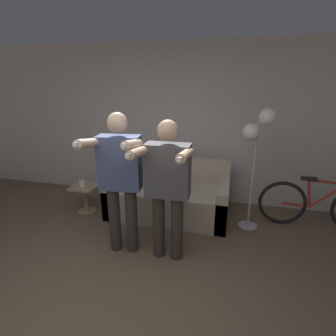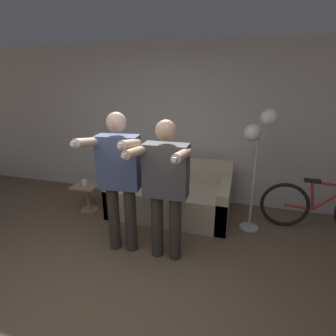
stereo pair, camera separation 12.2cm
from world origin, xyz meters
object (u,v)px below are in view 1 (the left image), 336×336
(couch, at_px, (169,197))
(side_table, at_px, (85,193))
(person_left, at_px, (120,175))
(floor_lamp, at_px, (258,134))
(cup, at_px, (82,184))
(person_right, at_px, (167,182))
(bicycle, at_px, (319,205))
(cat, at_px, (159,151))

(couch, bearing_deg, side_table, -168.73)
(person_left, xyz_separation_m, floor_lamp, (1.52, 0.95, 0.36))
(person_left, distance_m, cup, 1.35)
(couch, distance_m, person_right, 1.27)
(person_left, relative_size, cup, 18.40)
(couch, relative_size, floor_lamp, 1.08)
(floor_lamp, height_order, side_table, floor_lamp)
(person_right, bearing_deg, side_table, 152.14)
(couch, distance_m, person_left, 1.31)
(cup, xyz_separation_m, bicycle, (3.44, 0.39, -0.15))
(couch, relative_size, person_left, 1.07)
(cat, xyz_separation_m, cup, (-1.06, -0.64, -0.42))
(cat, distance_m, floor_lamp, 1.59)
(floor_lamp, bearing_deg, side_table, -176.64)
(couch, height_order, person_left, person_left)
(person_left, xyz_separation_m, cat, (0.06, 1.40, -0.07))
(person_right, xyz_separation_m, bicycle, (1.89, 1.15, -0.61))
(cup, bearing_deg, person_right, -26.17)
(couch, xyz_separation_m, person_right, (0.24, -1.06, 0.67))
(couch, height_order, bicycle, couch)
(person_left, bearing_deg, bicycle, 18.81)
(person_right, xyz_separation_m, floor_lamp, (0.97, 0.95, 0.39))
(person_left, relative_size, person_right, 1.04)
(person_right, height_order, floor_lamp, floor_lamp)
(cat, relative_size, bicycle, 0.32)
(floor_lamp, bearing_deg, cat, 162.76)
(bicycle, bearing_deg, cat, 174.08)
(cat, xyz_separation_m, floor_lamp, (1.46, -0.45, 0.43))
(floor_lamp, relative_size, side_table, 3.77)
(side_table, bearing_deg, bicycle, 5.88)
(person_left, relative_size, cat, 3.24)
(person_right, xyz_separation_m, cup, (-1.55, 0.76, -0.46))
(cat, distance_m, side_table, 1.34)
(person_right, distance_m, side_table, 1.84)
(cat, height_order, cup, cat)
(person_left, bearing_deg, cup, 136.27)
(floor_lamp, bearing_deg, person_right, -135.66)
(floor_lamp, distance_m, side_table, 2.71)
(cup, bearing_deg, side_table, 69.66)
(person_left, bearing_deg, side_table, 134.54)
(bicycle, bearing_deg, person_right, -148.69)
(person_left, distance_m, floor_lamp, 1.83)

